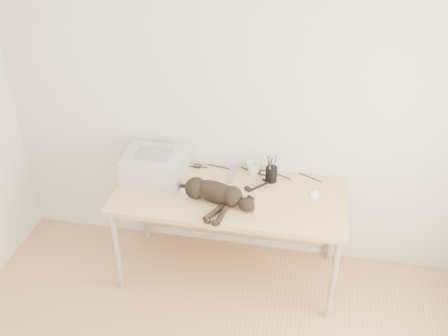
% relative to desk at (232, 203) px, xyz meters
% --- Properties ---
extents(wall_back, '(3.50, 0.00, 3.50)m').
position_rel_desk_xyz_m(wall_back, '(0.00, 0.27, 0.69)').
color(wall_back, silver).
rests_on(wall_back, floor).
extents(desk, '(1.60, 0.70, 0.74)m').
position_rel_desk_xyz_m(desk, '(0.00, 0.00, 0.00)').
color(desk, tan).
rests_on(desk, floor).
extents(printer, '(0.42, 0.36, 0.20)m').
position_rel_desk_xyz_m(printer, '(-0.57, 0.04, 0.23)').
color(printer, '#B8B8BD').
rests_on(printer, desk).
extents(papers, '(0.32, 0.25, 0.01)m').
position_rel_desk_xyz_m(papers, '(-0.19, -0.07, 0.14)').
color(papers, white).
rests_on(papers, desk).
extents(cat, '(0.66, 0.42, 0.16)m').
position_rel_desk_xyz_m(cat, '(-0.10, -0.18, 0.20)').
color(cat, black).
rests_on(cat, desk).
extents(mug, '(0.15, 0.15, 0.10)m').
position_rel_desk_xyz_m(mug, '(0.13, 0.19, 0.18)').
color(mug, white).
rests_on(mug, desk).
extents(pen_cup, '(0.08, 0.08, 0.21)m').
position_rel_desk_xyz_m(pen_cup, '(0.26, 0.13, 0.19)').
color(pen_cup, black).
rests_on(pen_cup, desk).
extents(remote_grey, '(0.05, 0.18, 0.02)m').
position_rel_desk_xyz_m(remote_grey, '(-0.03, 0.14, 0.14)').
color(remote_grey, gray).
rests_on(remote_grey, desk).
extents(remote_black, '(0.16, 0.17, 0.02)m').
position_rel_desk_xyz_m(remote_black, '(0.17, 0.04, 0.14)').
color(remote_black, black).
rests_on(remote_black, desk).
extents(mouse, '(0.08, 0.12, 0.03)m').
position_rel_desk_xyz_m(mouse, '(0.58, 0.02, 0.15)').
color(mouse, white).
rests_on(mouse, desk).
extents(cable_tangle, '(1.36, 0.07, 0.01)m').
position_rel_desk_xyz_m(cable_tangle, '(0.00, 0.22, 0.14)').
color(cable_tangle, black).
rests_on(cable_tangle, desk).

